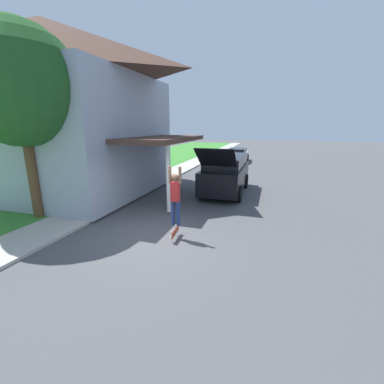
# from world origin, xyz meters

# --- Properties ---
(ground_plane) EXTENTS (120.00, 120.00, 0.00)m
(ground_plane) POSITION_xyz_m (0.00, 0.00, 0.00)
(ground_plane) COLOR #49494C
(lawn) EXTENTS (10.00, 80.00, 0.08)m
(lawn) POSITION_xyz_m (-8.00, 6.00, 0.04)
(lawn) COLOR #387F2D
(lawn) RESTS_ON ground_plane
(sidewalk) EXTENTS (1.80, 80.00, 0.10)m
(sidewalk) POSITION_xyz_m (-3.60, 6.00, 0.05)
(sidewalk) COLOR #ADA89E
(sidewalk) RESTS_ON ground_plane
(house) EXTENTS (12.86, 8.36, 8.45)m
(house) POSITION_xyz_m (-7.55, 4.07, 4.47)
(house) COLOR #99A3B2
(house) RESTS_ON lawn
(lawn_tree_near) EXTENTS (4.17, 4.17, 6.82)m
(lawn_tree_near) POSITION_xyz_m (-4.95, 0.20, 4.79)
(lawn_tree_near) COLOR brown
(lawn_tree_near) RESTS_ON lawn
(lawn_tree_far) EXTENTS (3.34, 3.34, 6.76)m
(lawn_tree_far) POSITION_xyz_m (-4.95, 8.11, 5.13)
(lawn_tree_far) COLOR brown
(lawn_tree_far) RESTS_ON lawn
(suv_parked) EXTENTS (2.06, 5.53, 2.59)m
(suv_parked) POSITION_xyz_m (1.23, 6.24, 1.05)
(suv_parked) COLOR black
(suv_parked) RESTS_ON ground_plane
(car_down_street) EXTENTS (1.97, 4.58, 1.33)m
(car_down_street) POSITION_xyz_m (0.21, 18.55, 0.64)
(car_down_street) COLOR #B7B7BC
(car_down_street) RESTS_ON ground_plane
(skateboarder) EXTENTS (0.41, 0.22, 1.85)m
(skateboarder) POSITION_xyz_m (0.76, 0.07, 1.40)
(skateboarder) COLOR navy
(skateboarder) RESTS_ON ground_plane
(skateboard) EXTENTS (0.15, 0.77, 0.26)m
(skateboard) POSITION_xyz_m (0.76, 0.01, 0.25)
(skateboard) COLOR #B73D23
(skateboard) RESTS_ON ground_plane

